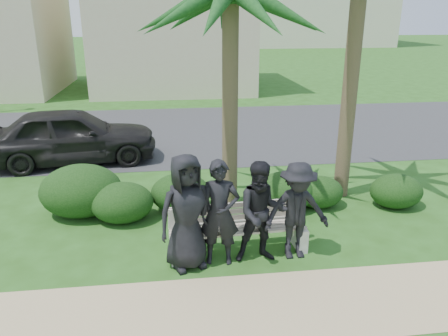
{
  "coord_description": "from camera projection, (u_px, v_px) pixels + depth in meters",
  "views": [
    {
      "loc": [
        -1.31,
        -6.76,
        3.83
      ],
      "look_at": [
        -0.33,
        1.0,
        1.08
      ],
      "focal_mm": 35.0,
      "sensor_mm": 36.0,
      "label": 1
    }
  ],
  "objects": [
    {
      "name": "ground",
      "position": [
        249.0,
        243.0,
        7.75
      ],
      "size": [
        160.0,
        160.0,
        0.0
      ],
      "primitive_type": "plane",
      "color": "#244C15",
      "rests_on": "ground"
    },
    {
      "name": "footpath",
      "position": [
        273.0,
        306.0,
        6.07
      ],
      "size": [
        30.0,
        1.6,
        0.01
      ],
      "primitive_type": "cube",
      "color": "tan",
      "rests_on": "ground"
    },
    {
      "name": "asphalt_street",
      "position": [
        208.0,
        131.0,
        15.24
      ],
      "size": [
        160.0,
        8.0,
        0.01
      ],
      "primitive_type": "cube",
      "color": "#2D2D30",
      "rests_on": "ground"
    },
    {
      "name": "stucco_bldg_right",
      "position": [
        172.0,
        18.0,
        23.26
      ],
      "size": [
        8.4,
        8.4,
        7.3
      ],
      "color": "beige",
      "rests_on": "ground"
    },
    {
      "name": "park_bench",
      "position": [
        238.0,
        232.0,
        7.35
      ],
      "size": [
        2.33,
        0.67,
        0.8
      ],
      "rotation": [
        0.0,
        0.0,
        0.06
      ],
      "color": "#B0A594",
      "rests_on": "ground"
    },
    {
      "name": "man_a",
      "position": [
        187.0,
        212.0,
        6.75
      ],
      "size": [
        1.07,
        0.87,
        1.88
      ],
      "primitive_type": "imported",
      "rotation": [
        0.0,
        0.0,
        0.34
      ],
      "color": "black",
      "rests_on": "ground"
    },
    {
      "name": "man_b",
      "position": [
        220.0,
        213.0,
        6.88
      ],
      "size": [
        0.69,
        0.5,
        1.74
      ],
      "primitive_type": "imported",
      "rotation": [
        0.0,
        0.0,
        -0.15
      ],
      "color": "black",
      "rests_on": "ground"
    },
    {
      "name": "man_c",
      "position": [
        262.0,
        213.0,
        6.95
      ],
      "size": [
        0.84,
        0.66,
        1.7
      ],
      "primitive_type": "imported",
      "rotation": [
        0.0,
        0.0,
        -0.02
      ],
      "color": "black",
      "rests_on": "ground"
    },
    {
      "name": "man_d",
      "position": [
        297.0,
        211.0,
        7.05
      ],
      "size": [
        1.09,
        0.64,
        1.66
      ],
      "primitive_type": "imported",
      "rotation": [
        0.0,
        0.0,
        0.03
      ],
      "color": "black",
      "rests_on": "ground"
    },
    {
      "name": "hedge_a",
      "position": [
        81.0,
        189.0,
        8.73
      ],
      "size": [
        1.63,
        1.34,
        1.06
      ],
      "primitive_type": "ellipsoid",
      "color": "black",
      "rests_on": "ground"
    },
    {
      "name": "hedge_b",
      "position": [
        122.0,
        201.0,
        8.49
      ],
      "size": [
        1.22,
        1.01,
        0.79
      ],
      "primitive_type": "ellipsoid",
      "color": "black",
      "rests_on": "ground"
    },
    {
      "name": "hedge_c",
      "position": [
        180.0,
        192.0,
        8.96
      ],
      "size": [
        1.22,
        1.0,
        0.79
      ],
      "primitive_type": "ellipsoid",
      "color": "black",
      "rests_on": "ground"
    },
    {
      "name": "hedge_d",
      "position": [
        285.0,
        190.0,
        9.01
      ],
      "size": [
        1.24,
        1.03,
        0.81
      ],
      "primitive_type": "ellipsoid",
      "color": "black",
      "rests_on": "ground"
    },
    {
      "name": "hedge_e",
      "position": [
        319.0,
        191.0,
        9.15
      ],
      "size": [
        1.03,
        0.85,
        0.67
      ],
      "primitive_type": "ellipsoid",
      "color": "black",
      "rests_on": "ground"
    },
    {
      "name": "hedge_f",
      "position": [
        396.0,
        190.0,
        9.14
      ],
      "size": [
        1.1,
        0.91,
        0.72
      ],
      "primitive_type": "ellipsoid",
      "color": "black",
      "rests_on": "ground"
    },
    {
      "name": "car_a",
      "position": [
        72.0,
        136.0,
        11.73
      ],
      "size": [
        4.64,
        2.37,
        1.51
      ],
      "primitive_type": "imported",
      "rotation": [
        0.0,
        0.0,
        1.7
      ],
      "color": "black",
      "rests_on": "ground"
    }
  ]
}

